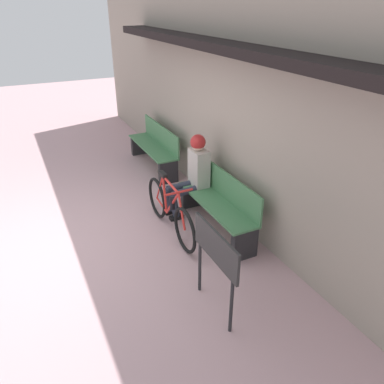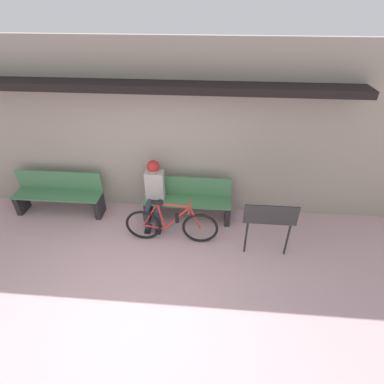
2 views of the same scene
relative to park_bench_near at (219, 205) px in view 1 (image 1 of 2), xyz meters
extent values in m
plane|color=#C69EA3|center=(-0.52, -2.00, -0.40)|extent=(24.00, 24.00, 0.00)
cube|color=#9E9384|center=(-0.52, 0.41, 1.20)|extent=(12.00, 0.12, 3.20)
cube|color=black|center=(-0.52, 0.13, 2.10)|extent=(6.60, 0.44, 0.12)
cube|color=#477F51|center=(0.00, -0.05, 0.04)|extent=(1.64, 0.42, 0.03)
cube|color=#477F51|center=(0.00, 0.14, 0.25)|extent=(1.64, 0.03, 0.40)
cube|color=#232326|center=(-0.77, -0.05, -0.19)|extent=(0.10, 0.36, 0.42)
cube|color=#232326|center=(0.77, -0.05, -0.19)|extent=(0.10, 0.36, 0.42)
torus|color=black|center=(-0.73, -0.67, -0.08)|extent=(0.63, 0.05, 0.63)
torus|color=black|center=(0.28, -0.67, -0.08)|extent=(0.63, 0.05, 0.63)
cylinder|color=red|center=(-0.17, -0.67, 0.39)|extent=(0.55, 0.03, 0.07)
cylinder|color=red|center=(-0.12, -0.67, 0.12)|extent=(0.47, 0.03, 0.54)
cylinder|color=red|center=(-0.39, -0.67, 0.13)|extent=(0.13, 0.03, 0.55)
cylinder|color=red|center=(-0.53, -0.67, -0.11)|extent=(0.39, 0.03, 0.08)
cylinder|color=red|center=(-0.59, -0.67, 0.16)|extent=(0.30, 0.02, 0.50)
cylinder|color=red|center=(0.19, -0.67, 0.15)|extent=(0.21, 0.03, 0.47)
cube|color=black|center=(-0.44, -0.67, 0.43)|extent=(0.20, 0.07, 0.05)
cylinder|color=red|center=(0.10, -0.67, 0.40)|extent=(0.03, 0.40, 0.03)
cylinder|color=black|center=(-0.12, -0.67, 0.12)|extent=(0.07, 0.07, 0.17)
cylinder|color=#2D3342|center=(-0.71, -0.28, 0.04)|extent=(0.11, 0.46, 0.13)
cylinder|color=#2D3342|center=(-0.71, -0.48, -0.16)|extent=(0.11, 0.17, 0.39)
cube|color=black|center=(-0.71, -0.45, -0.37)|extent=(0.10, 0.22, 0.06)
cylinder|color=#2D3342|center=(-0.51, -0.28, 0.04)|extent=(0.11, 0.46, 0.13)
cylinder|color=#2D3342|center=(-0.51, -0.48, -0.16)|extent=(0.11, 0.17, 0.39)
cube|color=black|center=(-0.51, -0.45, -0.37)|extent=(0.10, 0.22, 0.06)
cube|color=#B7B2A8|center=(-0.61, -0.01, 0.34)|extent=(0.34, 0.22, 0.57)
sphere|color=beige|center=(-0.61, -0.03, 0.72)|extent=(0.20, 0.20, 0.20)
sphere|color=#B22323|center=(-0.61, -0.03, 0.75)|extent=(0.23, 0.23, 0.23)
cube|color=#477F51|center=(-2.56, -0.05, 0.04)|extent=(1.71, 0.42, 0.03)
cube|color=#477F51|center=(-2.56, 0.14, 0.25)|extent=(1.71, 0.03, 0.40)
cube|color=#232326|center=(-3.37, -0.05, -0.19)|extent=(0.10, 0.36, 0.42)
cube|color=#232326|center=(-1.75, -0.05, -0.19)|extent=(0.10, 0.36, 0.42)
cylinder|color=#232326|center=(1.06, -0.85, -0.08)|extent=(0.04, 0.04, 0.65)
cylinder|color=#232326|center=(1.74, -0.85, -0.08)|extent=(0.04, 0.04, 0.65)
cube|color=#2D2D2D|center=(1.40, -0.85, 0.43)|extent=(0.85, 0.03, 0.36)
camera|label=1|loc=(4.04, -2.41, 2.62)|focal=35.00mm
camera|label=2|loc=(0.46, -4.62, 3.38)|focal=28.00mm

